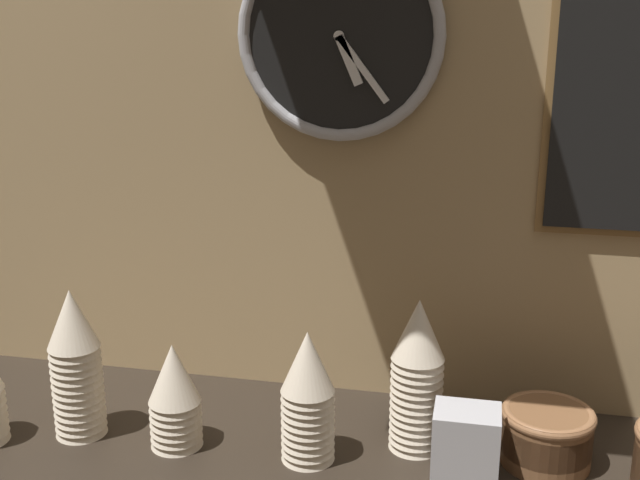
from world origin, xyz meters
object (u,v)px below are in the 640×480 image
(cup_stack_center_left, at_px, (175,395))
(napkin_dispenser, at_px, (466,445))
(cup_stack_center, at_px, (308,396))
(cup_stack_left, at_px, (76,363))
(wall_clock, at_px, (340,36))
(bowl_stack_right, at_px, (547,434))
(cup_stack_center_right, at_px, (417,375))

(cup_stack_center_left, distance_m, napkin_dispenser, 0.45)
(cup_stack_center, xyz_separation_m, napkin_dispenser, (0.24, -0.01, -0.05))
(cup_stack_left, height_order, cup_stack_center, cup_stack_left)
(cup_stack_center, height_order, wall_clock, wall_clock)
(cup_stack_center_left, height_order, bowl_stack_right, cup_stack_center_left)
(cup_stack_left, xyz_separation_m, cup_stack_center_left, (0.17, -0.00, -0.04))
(cup_stack_left, xyz_separation_m, wall_clock, (0.38, 0.23, 0.50))
(cup_stack_center, distance_m, wall_clock, 0.56)
(cup_stack_center, height_order, napkin_dispenser, cup_stack_center)
(cup_stack_center_left, bearing_deg, cup_stack_center_right, 10.98)
(cup_stack_center_right, bearing_deg, cup_stack_center_left, -169.02)
(cup_stack_center, bearing_deg, bowl_stack_right, 10.20)
(napkin_dispenser, bearing_deg, bowl_stack_right, 31.28)
(wall_clock, xyz_separation_m, napkin_dispenser, (0.23, -0.23, -0.57))
(cup_stack_center_right, height_order, wall_clock, wall_clock)
(cup_stack_left, bearing_deg, cup_stack_center, 0.36)
(cup_stack_center, bearing_deg, cup_stack_center_right, 23.10)
(bowl_stack_right, relative_size, wall_clock, 0.42)
(cup_stack_center, distance_m, cup_stack_center_left, 0.21)
(wall_clock, bearing_deg, cup_stack_left, -149.42)
(bowl_stack_right, bearing_deg, wall_clock, 155.68)
(cup_stack_center_right, distance_m, bowl_stack_right, 0.21)
(cup_stack_left, bearing_deg, wall_clock, 30.58)
(cup_stack_left, xyz_separation_m, napkin_dispenser, (0.62, -0.01, -0.07))
(wall_clock, bearing_deg, cup_stack_center, -90.98)
(cup_stack_center_right, relative_size, cup_stack_center_left, 1.44)
(cup_stack_center, bearing_deg, wall_clock, 89.02)
(bowl_stack_right, xyz_separation_m, wall_clock, (-0.35, 0.16, 0.58))
(cup_stack_left, relative_size, bowl_stack_right, 1.76)
(cup_stack_center_right, bearing_deg, cup_stack_left, -172.60)
(cup_stack_center_right, bearing_deg, wall_clock, 134.53)
(napkin_dispenser, bearing_deg, cup_stack_center_left, 179.57)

